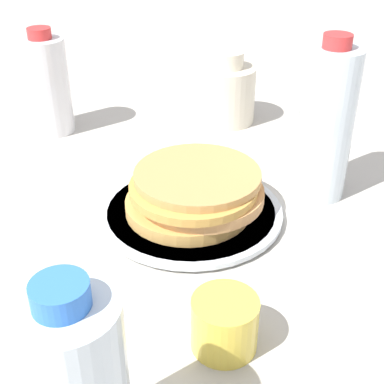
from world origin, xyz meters
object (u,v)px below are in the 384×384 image
object	(u,v)px
juice_glass	(225,324)
cream_jug	(226,92)
water_bottle_mid	(47,85)
pancake_stack	(194,193)
water_bottle_near	(326,124)
plate	(192,213)

from	to	relation	value
juice_glass	cream_jug	xyz separation A→B (m)	(0.44, -0.35, 0.03)
water_bottle_mid	juice_glass	bearing A→B (deg)	173.62
cream_jug	pancake_stack	bearing A→B (deg)	134.10
pancake_stack	cream_jug	size ratio (longest dim) A/B	1.38
pancake_stack	cream_jug	world-z (taller)	cream_jug
pancake_stack	water_bottle_near	world-z (taller)	water_bottle_near
cream_jug	water_bottle_near	distance (m)	0.29
cream_jug	plate	bearing A→B (deg)	133.59
juice_glass	cream_jug	world-z (taller)	cream_jug
pancake_stack	plate	bearing A→B (deg)	42.14
plate	water_bottle_near	xyz separation A→B (m)	(-0.05, -0.19, 0.10)
pancake_stack	water_bottle_mid	xyz separation A→B (m)	(0.38, 0.04, 0.05)
plate	water_bottle_near	world-z (taller)	water_bottle_near
juice_glass	water_bottle_mid	bearing A→B (deg)	-6.38
plate	water_bottle_near	size ratio (longest dim) A/B	1.07
juice_glass	water_bottle_near	bearing A→B (deg)	-62.69
cream_jug	water_bottle_near	world-z (taller)	water_bottle_near
plate	cream_jug	size ratio (longest dim) A/B	1.89
juice_glass	plate	bearing A→B (deg)	-27.55
water_bottle_near	pancake_stack	bearing A→B (deg)	74.72
plate	juice_glass	size ratio (longest dim) A/B	3.74
juice_glass	water_bottle_near	size ratio (longest dim) A/B	0.29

